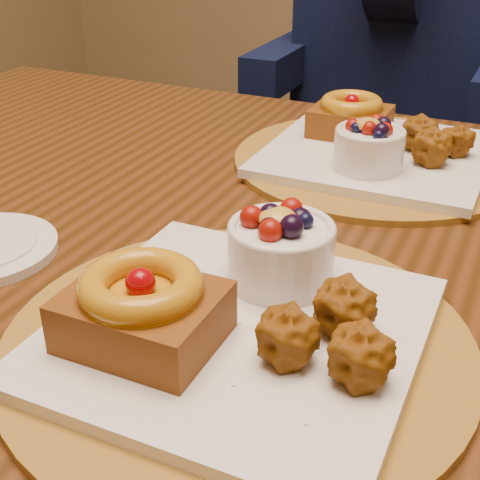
{
  "coord_description": "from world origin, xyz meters",
  "views": [
    {
      "loc": [
        0.29,
        -0.71,
        1.08
      ],
      "look_at": [
        0.08,
        -0.26,
        0.82
      ],
      "focal_mm": 50.0,
      "sensor_mm": 36.0,
      "label": 1
    }
  ],
  "objects_px": {
    "place_setting_near": "(237,313)",
    "diner": "(406,0)",
    "chair_far": "(392,180)",
    "dining_table": "(320,293)",
    "place_setting_far": "(375,148)"
  },
  "relations": [
    {
      "from": "place_setting_near",
      "to": "place_setting_far",
      "type": "distance_m",
      "value": 0.43
    },
    {
      "from": "dining_table",
      "to": "chair_far",
      "type": "bearing_deg",
      "value": 96.45
    },
    {
      "from": "chair_far",
      "to": "diner",
      "type": "xyz_separation_m",
      "value": [
        -0.01,
        -0.01,
        0.39
      ]
    },
    {
      "from": "chair_far",
      "to": "place_setting_far",
      "type": "bearing_deg",
      "value": -90.91
    },
    {
      "from": "place_setting_near",
      "to": "diner",
      "type": "bearing_deg",
      "value": 95.65
    },
    {
      "from": "chair_far",
      "to": "diner",
      "type": "distance_m",
      "value": 0.39
    },
    {
      "from": "chair_far",
      "to": "place_setting_near",
      "type": "bearing_deg",
      "value": -94.47
    },
    {
      "from": "diner",
      "to": "dining_table",
      "type": "bearing_deg",
      "value": -83.99
    },
    {
      "from": "dining_table",
      "to": "diner",
      "type": "distance_m",
      "value": 0.84
    },
    {
      "from": "dining_table",
      "to": "place_setting_near",
      "type": "height_order",
      "value": "place_setting_near"
    },
    {
      "from": "place_setting_far",
      "to": "chair_far",
      "type": "xyz_separation_m",
      "value": [
        -0.09,
        0.6,
        -0.29
      ]
    },
    {
      "from": "place_setting_near",
      "to": "place_setting_far",
      "type": "bearing_deg",
      "value": 89.9
    },
    {
      "from": "place_setting_far",
      "to": "chair_far",
      "type": "height_order",
      "value": "chair_far"
    },
    {
      "from": "dining_table",
      "to": "place_setting_far",
      "type": "height_order",
      "value": "place_setting_far"
    },
    {
      "from": "place_setting_near",
      "to": "chair_far",
      "type": "distance_m",
      "value": 1.08
    }
  ]
}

